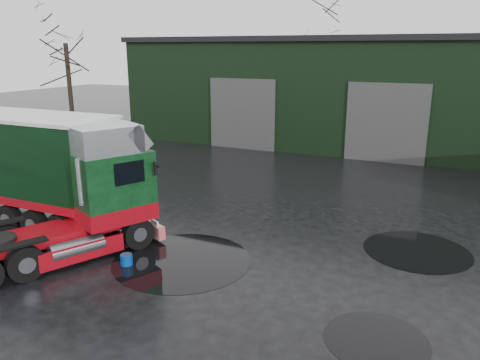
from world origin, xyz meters
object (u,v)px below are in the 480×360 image
warehouse (403,91)px  tree_left (68,72)px  wash_bucket (126,260)px  hero_tractor (50,195)px  tree_back_a (321,59)px

warehouse → tree_left: bearing=-157.2°
wash_bucket → tree_left: bearing=137.8°
wash_bucket → hero_tractor: bearing=-169.2°
warehouse → hero_tractor: (-6.50, -21.64, -1.34)m
hero_tractor → warehouse: bearing=98.4°
warehouse → tree_back_a: (-8.00, 10.00, 1.59)m
hero_tractor → wash_bucket: 2.72m
warehouse → wash_bucket: (-4.39, -21.24, -3.00)m
warehouse → hero_tractor: bearing=-106.7°
wash_bucket → tree_back_a: bearing=96.6°
tree_left → tree_back_a: tree_back_a is taller
tree_back_a → warehouse: bearing=-51.3°
hero_tractor → wash_bucket: size_ratio=18.10×
hero_tractor → wash_bucket: (2.11, 0.40, -1.67)m
warehouse → tree_back_a: 12.90m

